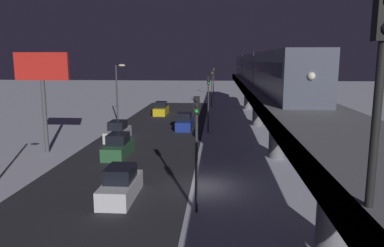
{
  "coord_description": "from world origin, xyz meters",
  "views": [
    {
      "loc": [
        -1.18,
        23.24,
        8.34
      ],
      "look_at": [
        1.8,
        -18.22,
        1.03
      ],
      "focal_mm": 34.45,
      "sensor_mm": 36.0,
      "label": 1
    }
  ],
  "objects_px": {
    "sedan_blue": "(184,123)",
    "sedan_white": "(121,185)",
    "sedan_white_3": "(118,132)",
    "traffic_light_near": "(196,138)",
    "rail_signal": "(382,63)",
    "sedan_yellow": "(161,109)",
    "commercial_billboard": "(42,76)",
    "sedan_green": "(118,147)",
    "traffic_light_far": "(212,83)",
    "traffic_light_distant": "(214,77)",
    "subway_train": "(258,67)",
    "traffic_light_mid": "(208,96)"
  },
  "relations": [
    {
      "from": "sedan_white_3",
      "to": "traffic_light_near",
      "type": "height_order",
      "value": "traffic_light_near"
    },
    {
      "from": "sedan_green",
      "to": "sedan_white_3",
      "type": "relative_size",
      "value": 1.0
    },
    {
      "from": "traffic_light_mid",
      "to": "sedan_green",
      "type": "bearing_deg",
      "value": 55.56
    },
    {
      "from": "traffic_light_distant",
      "to": "traffic_light_near",
      "type": "bearing_deg",
      "value": 90.0
    },
    {
      "from": "subway_train",
      "to": "traffic_light_near",
      "type": "xyz_separation_m",
      "value": [
        6.18,
        29.1,
        -3.14
      ]
    },
    {
      "from": "sedan_yellow",
      "to": "subway_train",
      "type": "bearing_deg",
      "value": 154.25
    },
    {
      "from": "subway_train",
      "to": "sedan_blue",
      "type": "height_order",
      "value": "subway_train"
    },
    {
      "from": "rail_signal",
      "to": "commercial_billboard",
      "type": "bearing_deg",
      "value": -53.21
    },
    {
      "from": "rail_signal",
      "to": "traffic_light_far",
      "type": "height_order",
      "value": "rail_signal"
    },
    {
      "from": "sedan_green",
      "to": "traffic_light_distant",
      "type": "relative_size",
      "value": 0.73
    },
    {
      "from": "sedan_white_3",
      "to": "traffic_light_far",
      "type": "xyz_separation_m",
      "value": [
        -9.3,
        -26.95,
        3.4
      ]
    },
    {
      "from": "sedan_white",
      "to": "traffic_light_far",
      "type": "bearing_deg",
      "value": 83.78
    },
    {
      "from": "rail_signal",
      "to": "sedan_yellow",
      "type": "distance_m",
      "value": 49.89
    },
    {
      "from": "traffic_light_far",
      "to": "sedan_green",
      "type": "bearing_deg",
      "value": 77.34
    },
    {
      "from": "rail_signal",
      "to": "sedan_blue",
      "type": "distance_m",
      "value": 37.89
    },
    {
      "from": "rail_signal",
      "to": "sedan_white_3",
      "type": "distance_m",
      "value": 33.84
    },
    {
      "from": "sedan_green",
      "to": "sedan_white_3",
      "type": "xyz_separation_m",
      "value": [
        1.8,
        -6.42,
        0.0
      ]
    },
    {
      "from": "subway_train",
      "to": "rail_signal",
      "type": "relative_size",
      "value": 13.87
    },
    {
      "from": "commercial_billboard",
      "to": "traffic_light_near",
      "type": "bearing_deg",
      "value": 139.48
    },
    {
      "from": "traffic_light_near",
      "to": "traffic_light_distant",
      "type": "distance_m",
      "value": 67.33
    },
    {
      "from": "sedan_white",
      "to": "commercial_billboard",
      "type": "height_order",
      "value": "commercial_billboard"
    },
    {
      "from": "rail_signal",
      "to": "sedan_white",
      "type": "bearing_deg",
      "value": -58.11
    },
    {
      "from": "sedan_green",
      "to": "traffic_light_near",
      "type": "xyz_separation_m",
      "value": [
        -7.5,
        11.51,
        3.4
      ]
    },
    {
      "from": "sedan_white",
      "to": "traffic_light_distant",
      "type": "height_order",
      "value": "traffic_light_distant"
    },
    {
      "from": "rail_signal",
      "to": "sedan_white_3",
      "type": "xyz_separation_m",
      "value": [
        13.33,
        -30.19,
        -7.48
      ]
    },
    {
      "from": "sedan_green",
      "to": "traffic_light_far",
      "type": "xyz_separation_m",
      "value": [
        -7.5,
        -33.38,
        3.4
      ]
    },
    {
      "from": "sedan_yellow",
      "to": "sedan_white_3",
      "type": "xyz_separation_m",
      "value": [
        1.8,
        17.77,
        0.0
      ]
    },
    {
      "from": "sedan_white_3",
      "to": "sedan_green",
      "type": "bearing_deg",
      "value": 105.65
    },
    {
      "from": "sedan_yellow",
      "to": "traffic_light_far",
      "type": "height_order",
      "value": "traffic_light_far"
    },
    {
      "from": "sedan_green",
      "to": "commercial_billboard",
      "type": "xyz_separation_m",
      "value": [
        6.73,
        -0.65,
        6.03
      ]
    },
    {
      "from": "sedan_white_3",
      "to": "traffic_light_distant",
      "type": "bearing_deg",
      "value": -100.66
    },
    {
      "from": "subway_train",
      "to": "sedan_green",
      "type": "height_order",
      "value": "subway_train"
    },
    {
      "from": "rail_signal",
      "to": "sedan_blue",
      "type": "bearing_deg",
      "value": -79.24
    },
    {
      "from": "subway_train",
      "to": "sedan_blue",
      "type": "relative_size",
      "value": 12.86
    },
    {
      "from": "sedan_blue",
      "to": "traffic_light_far",
      "type": "bearing_deg",
      "value": 82.01
    },
    {
      "from": "sedan_green",
      "to": "sedan_yellow",
      "type": "relative_size",
      "value": 1.04
    },
    {
      "from": "traffic_light_distant",
      "to": "sedan_white_3",
      "type": "bearing_deg",
      "value": 79.34
    },
    {
      "from": "sedan_green",
      "to": "sedan_white",
      "type": "bearing_deg",
      "value": 106.06
    },
    {
      "from": "traffic_light_distant",
      "to": "rail_signal",
      "type": "bearing_deg",
      "value": 92.9
    },
    {
      "from": "sedan_green",
      "to": "traffic_light_far",
      "type": "distance_m",
      "value": 34.38
    },
    {
      "from": "sedan_blue",
      "to": "traffic_light_mid",
      "type": "xyz_separation_m",
      "value": [
        -2.9,
        1.79,
        3.41
      ]
    },
    {
      "from": "sedan_blue",
      "to": "traffic_light_near",
      "type": "xyz_separation_m",
      "value": [
        -2.9,
        24.23,
        3.41
      ]
    },
    {
      "from": "traffic_light_near",
      "to": "traffic_light_far",
      "type": "distance_m",
      "value": 44.88
    },
    {
      "from": "sedan_yellow",
      "to": "sedan_green",
      "type": "bearing_deg",
      "value": 90.0
    },
    {
      "from": "rail_signal",
      "to": "traffic_light_mid",
      "type": "height_order",
      "value": "rail_signal"
    },
    {
      "from": "traffic_light_far",
      "to": "traffic_light_distant",
      "type": "relative_size",
      "value": 1.0
    },
    {
      "from": "traffic_light_mid",
      "to": "commercial_billboard",
      "type": "height_order",
      "value": "commercial_billboard"
    },
    {
      "from": "sedan_blue",
      "to": "subway_train",
      "type": "bearing_deg",
      "value": 28.21
    },
    {
      "from": "sedan_blue",
      "to": "traffic_light_near",
      "type": "height_order",
      "value": "traffic_light_near"
    },
    {
      "from": "sedan_blue",
      "to": "sedan_white",
      "type": "xyz_separation_m",
      "value": [
        1.8,
        22.46,
        0.01
      ]
    }
  ]
}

